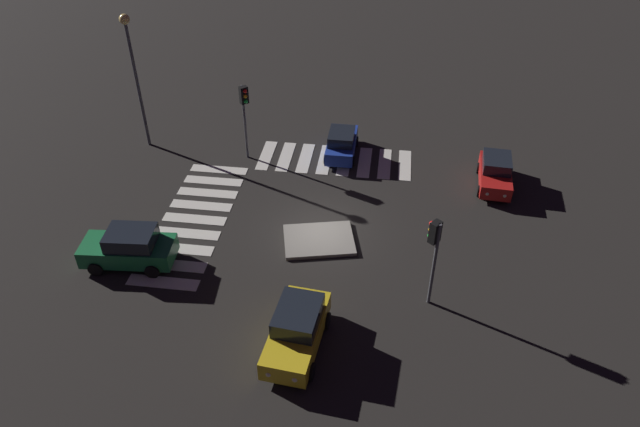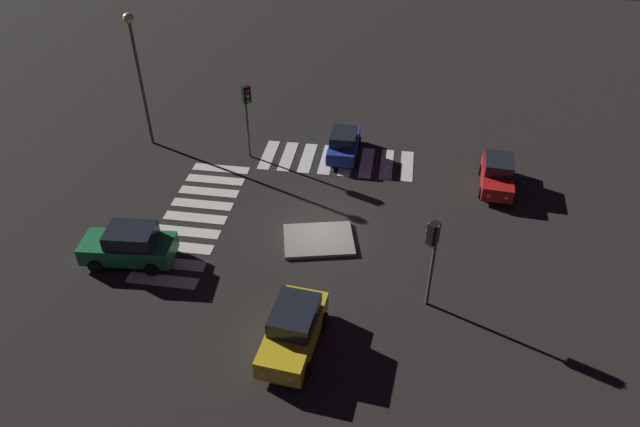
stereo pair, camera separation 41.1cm
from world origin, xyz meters
TOP-DOWN VIEW (x-y plane):
  - ground_plane at (0.00, 0.00)m, footprint 80.00×80.00m
  - traffic_island at (-0.07, 0.89)m, footprint 3.77×3.16m
  - car_green at (8.19, 3.51)m, footprint 4.28×2.21m
  - car_red at (-8.81, -5.12)m, footprint 1.97×3.84m
  - car_yellow at (-0.08, 7.28)m, footprint 2.31×4.35m
  - car_blue at (-0.31, -7.12)m, footprint 1.76×3.71m
  - traffic_light_east at (4.98, -6.04)m, footprint 0.54×0.53m
  - traffic_light_west at (-5.08, 4.15)m, footprint 0.53×0.54m
  - street_lamp at (11.27, -6.78)m, footprint 0.56×0.56m
  - crosswalk_near at (0.00, -6.46)m, footprint 8.75×3.20m
  - crosswalk_side at (6.36, 0.00)m, footprint 3.20×9.90m

SIDE VIEW (x-z plane):
  - ground_plane at x=0.00m, z-range 0.00..0.00m
  - crosswalk_near at x=0.00m, z-range 0.00..0.02m
  - crosswalk_side at x=6.36m, z-range 0.00..0.02m
  - traffic_island at x=-0.07m, z-range 0.00..0.18m
  - car_blue at x=-0.31m, z-range -0.01..1.59m
  - car_red at x=-8.81m, z-range -0.01..1.62m
  - car_green at x=8.19m, z-range -0.02..1.80m
  - car_yellow at x=-0.08m, z-range -0.02..1.82m
  - traffic_light_west at x=-5.08m, z-range 1.08..5.28m
  - traffic_light_east at x=4.98m, z-range 1.16..5.66m
  - street_lamp at x=11.27m, z-range 1.41..9.26m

